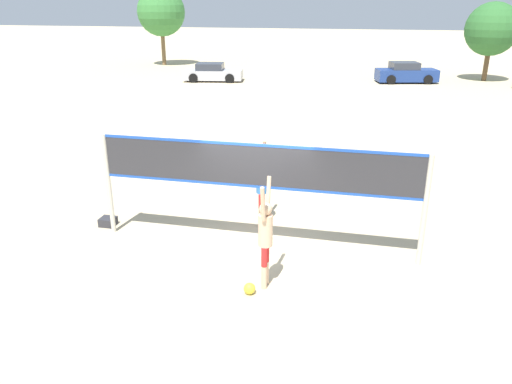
# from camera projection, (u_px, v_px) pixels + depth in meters

# --- Properties ---
(ground_plane) EXTENTS (200.00, 200.00, 0.00)m
(ground_plane) POSITION_uv_depth(u_px,v_px,m) (256.00, 247.00, 11.66)
(ground_plane) COLOR #C6B28C
(volleyball_net) EXTENTS (7.38, 0.11, 2.49)m
(volleyball_net) POSITION_uv_depth(u_px,v_px,m) (256.00, 174.00, 11.02)
(volleyball_net) COLOR beige
(volleyball_net) RESTS_ON ground_plane
(player_spiker) EXTENTS (0.28, 0.72, 2.24)m
(player_spiker) POSITION_uv_depth(u_px,v_px,m) (265.00, 232.00, 9.64)
(player_spiker) COLOR beige
(player_spiker) RESTS_ON ground_plane
(player_blocker) EXTENTS (0.28, 0.70, 2.11)m
(player_blocker) POSITION_uv_depth(u_px,v_px,m) (262.00, 183.00, 12.47)
(player_blocker) COLOR #8C664C
(player_blocker) RESTS_ON ground_plane
(volleyball) EXTENTS (0.23, 0.23, 0.23)m
(volleyball) POSITION_uv_depth(u_px,v_px,m) (250.00, 289.00, 9.74)
(volleyball) COLOR yellow
(volleyball) RESTS_ON ground_plane
(gear_bag) EXTENTS (0.38, 0.36, 0.21)m
(gear_bag) POSITION_uv_depth(u_px,v_px,m) (108.00, 222.00, 12.73)
(gear_bag) COLOR #2D2D33
(gear_bag) RESTS_ON ground_plane
(parked_car_mid) EXTENTS (4.42, 2.63, 1.42)m
(parked_car_mid) POSITION_uv_depth(u_px,v_px,m) (406.00, 73.00, 35.04)
(parked_car_mid) COLOR navy
(parked_car_mid) RESTS_ON ground_plane
(parked_car_far) EXTENTS (4.39, 2.43, 1.26)m
(parked_car_far) POSITION_uv_depth(u_px,v_px,m) (213.00, 73.00, 35.75)
(parked_car_far) COLOR #B7B7BC
(parked_car_far) RESTS_ON ground_plane
(tree_left_cluster) EXTENTS (4.14, 4.14, 6.60)m
(tree_left_cluster) POSITION_uv_depth(u_px,v_px,m) (161.00, 12.00, 43.43)
(tree_left_cluster) COLOR brown
(tree_left_cluster) RESTS_ON ground_plane
(tree_right_cluster) EXTENTS (3.66, 3.66, 5.40)m
(tree_right_cluster) POSITION_uv_depth(u_px,v_px,m) (492.00, 29.00, 34.81)
(tree_right_cluster) COLOR brown
(tree_right_cluster) RESTS_ON ground_plane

